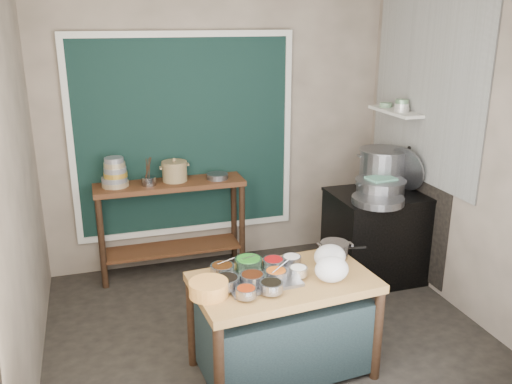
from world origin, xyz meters
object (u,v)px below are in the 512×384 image
object	(u,v)px
stock_pot	(382,168)
stove_block	(377,237)
back_counter	(172,227)
condiment_tray	(260,280)
steamer	(380,187)
utensil_cup	(149,181)
yellow_basin	(209,288)
ceramic_crock	(175,172)
prep_table	(283,326)
saucepan	(334,250)

from	to	relation	value
stock_pot	stove_block	bearing A→B (deg)	-121.10
back_counter	stove_block	distance (m)	2.04
back_counter	stove_block	world-z (taller)	back_counter
condiment_tray	steamer	size ratio (longest dim) A/B	1.05
utensil_cup	steamer	distance (m)	2.19
stock_pot	condiment_tray	bearing A→B (deg)	-141.71
stove_block	steamer	bearing A→B (deg)	-125.09
stove_block	yellow_basin	distance (m)	2.33
condiment_tray	ceramic_crock	xyz separation A→B (m)	(-0.27, 1.90, 0.28)
condiment_tray	utensil_cup	world-z (taller)	utensil_cup
yellow_basin	utensil_cup	xyz separation A→B (m)	(-0.15, 1.92, 0.19)
prep_table	yellow_basin	bearing A→B (deg)	-176.61
saucepan	steamer	world-z (taller)	steamer
utensil_cup	ceramic_crock	world-z (taller)	ceramic_crock
yellow_basin	saucepan	bearing A→B (deg)	15.85
ceramic_crock	steamer	size ratio (longest dim) A/B	0.54
saucepan	utensil_cup	size ratio (longest dim) A/B	1.59
utensil_cup	steamer	xyz separation A→B (m)	(2.06, -0.75, -0.03)
stove_block	utensil_cup	bearing A→B (deg)	161.82
stock_pot	yellow_basin	bearing A→B (deg)	-145.54
stove_block	yellow_basin	world-z (taller)	same
prep_table	saucepan	size ratio (longest dim) A/B	5.67
prep_table	condiment_tray	bearing A→B (deg)	171.80
stove_block	stock_pot	distance (m)	0.68
back_counter	steamer	xyz separation A→B (m)	(1.86, -0.79, 0.48)
back_counter	stock_pot	bearing A→B (deg)	-14.94
yellow_basin	saucepan	distance (m)	1.08
prep_table	yellow_basin	xyz separation A→B (m)	(-0.55, -0.08, 0.42)
prep_table	steamer	bearing A→B (deg)	34.25
saucepan	steamer	size ratio (longest dim) A/B	0.46
back_counter	condiment_tray	world-z (taller)	back_counter
condiment_tray	yellow_basin	distance (m)	0.39
stock_pot	steamer	size ratio (longest dim) A/B	1.00
back_counter	ceramic_crock	bearing A→B (deg)	26.88
stove_block	steamer	world-z (taller)	steamer
back_counter	condiment_tray	distance (m)	1.92
prep_table	utensil_cup	world-z (taller)	utensil_cup
prep_table	condiment_tray	distance (m)	0.42
back_counter	condiment_tray	bearing A→B (deg)	-80.01
utensil_cup	stock_pot	bearing A→B (deg)	-12.66
ceramic_crock	yellow_basin	bearing A→B (deg)	-93.15
stove_block	saucepan	distance (m)	1.36
back_counter	stove_block	xyz separation A→B (m)	(1.90, -0.73, -0.05)
back_counter	stock_pot	xyz separation A→B (m)	(2.02, -0.54, 0.59)
stove_block	utensil_cup	size ratio (longest dim) A/B	6.51
yellow_basin	ceramic_crock	xyz separation A→B (m)	(0.11, 1.99, 0.24)
ceramic_crock	prep_table	bearing A→B (deg)	-77.06
utensil_cup	back_counter	bearing A→B (deg)	11.14
prep_table	steamer	world-z (taller)	steamer
stove_block	steamer	xyz separation A→B (m)	(-0.04, -0.06, 0.53)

